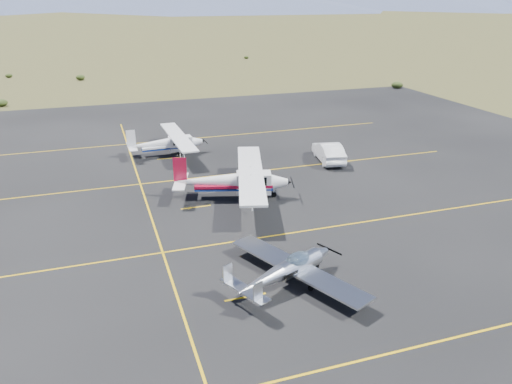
{
  "coord_description": "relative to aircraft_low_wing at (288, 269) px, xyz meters",
  "views": [
    {
      "loc": [
        -8.73,
        -22.3,
        13.14
      ],
      "look_at": [
        0.36,
        5.05,
        1.6
      ],
      "focal_mm": 35.0,
      "sensor_mm": 36.0,
      "label": 1
    }
  ],
  "objects": [
    {
      "name": "aircraft_low_wing",
      "position": [
        0.0,
        0.0,
        0.0
      ],
      "size": [
        6.24,
        8.07,
        1.81
      ],
      "rotation": [
        0.0,
        0.0,
        0.42
      ],
      "color": "silver",
      "rests_on": "apron"
    },
    {
      "name": "ground",
      "position": [
        0.72,
        3.12,
        -0.86
      ],
      "size": [
        1600.0,
        1600.0,
        0.0
      ],
      "primitive_type": "plane",
      "color": "#383D1C",
      "rests_on": "ground"
    },
    {
      "name": "aircraft_plain",
      "position": [
        -2.21,
        22.64,
        0.24
      ],
      "size": [
        5.83,
        9.75,
        2.47
      ],
      "rotation": [
        0.0,
        0.0,
        0.03
      ],
      "color": "white",
      "rests_on": "apron"
    },
    {
      "name": "sedan",
      "position": [
        10.3,
        16.69,
        -0.05
      ],
      "size": [
        2.57,
        5.12,
        1.61
      ],
      "primitive_type": "imported",
      "rotation": [
        0.0,
        0.0,
        2.96
      ],
      "color": "white",
      "rests_on": "apron"
    },
    {
      "name": "apron",
      "position": [
        0.72,
        10.12,
        -0.86
      ],
      "size": [
        72.0,
        72.0,
        0.02
      ],
      "primitive_type": "cube",
      "color": "black",
      "rests_on": "ground"
    },
    {
      "name": "aircraft_cessna",
      "position": [
        0.54,
        11.37,
        0.45
      ],
      "size": [
        7.79,
        11.6,
        2.95
      ],
      "rotation": [
        0.0,
        0.0,
        -0.28
      ],
      "color": "white",
      "rests_on": "apron"
    }
  ]
}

